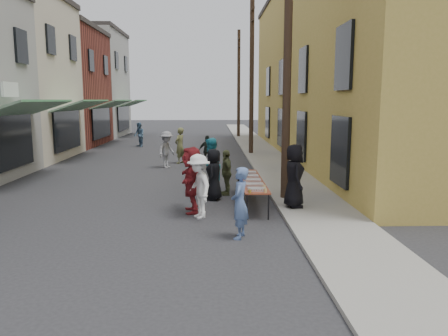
{
  "coord_description": "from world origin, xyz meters",
  "views": [
    {
      "loc": [
        1.95,
        -10.68,
        3.2
      ],
      "look_at": [
        2.3,
        1.48,
        1.3
      ],
      "focal_mm": 35.0,
      "sensor_mm": 36.0,
      "label": 1
    }
  ],
  "objects": [
    {
      "name": "passerby_far",
      "position": [
        -3.0,
        19.38,
        0.84
      ],
      "size": [
        0.96,
        1.02,
        1.68
      ],
      "primitive_type": "imported",
      "rotation": [
        0.0,
        0.0,
        5.25
      ],
      "color": "#486A8C",
      "rests_on": "ground"
    },
    {
      "name": "ground",
      "position": [
        0.0,
        0.0,
        0.0
      ],
      "size": [
        120.0,
        120.0,
        0.0
      ],
      "primitive_type": "plane",
      "color": "#28282B",
      "rests_on": "ground"
    },
    {
      "name": "passerby_right",
      "position": [
        0.35,
        11.41,
        0.91
      ],
      "size": [
        0.71,
        0.79,
        1.82
      ],
      "primitive_type": "imported",
      "rotation": [
        0.0,
        0.0,
        4.2
      ],
      "color": "brown",
      "rests_on": "ground"
    },
    {
      "name": "sidewalk",
      "position": [
        5.0,
        15.0,
        0.05
      ],
      "size": [
        2.2,
        60.0,
        0.1
      ],
      "primitive_type": "cube",
      "color": "gray",
      "rests_on": "ground"
    },
    {
      "name": "catering_tray_buns_end",
      "position": [
        3.19,
        3.7,
        0.79
      ],
      "size": [
        0.5,
        0.33,
        0.08
      ],
      "primitive_type": "cube",
      "color": "tan",
      "rests_on": "serving_table"
    },
    {
      "name": "storefront_row",
      "position": [
        -10.0,
        14.96,
        4.12
      ],
      "size": [
        8.0,
        37.0,
        9.0
      ],
      "color": "maroon",
      "rests_on": "ground"
    },
    {
      "name": "utility_pole_far",
      "position": [
        4.3,
        27.0,
        4.5
      ],
      "size": [
        0.26,
        0.26,
        9.0
      ],
      "primitive_type": "cylinder",
      "color": "#2D2116",
      "rests_on": "ground"
    },
    {
      "name": "condiment_jar_c",
      "position": [
        2.97,
        0.85,
        0.79
      ],
      "size": [
        0.07,
        0.07,
        0.08
      ],
      "primitive_type": "cylinder",
      "color": "#A57F26",
      "rests_on": "serving_table"
    },
    {
      "name": "building_ochre",
      "position": [
        11.1,
        14.0,
        5.0
      ],
      "size": [
        10.0,
        28.0,
        10.0
      ],
      "primitive_type": "cube",
      "color": "#B39B3F",
      "rests_on": "ground"
    },
    {
      "name": "guest_front_a",
      "position": [
        2.02,
        3.15,
        0.83
      ],
      "size": [
        0.68,
        0.9,
        1.66
      ],
      "primitive_type": "imported",
      "rotation": [
        0.0,
        0.0,
        -1.78
      ],
      "color": "black",
      "rests_on": "ground"
    },
    {
      "name": "guest_queue_back",
      "position": [
        1.38,
        1.59,
        0.95
      ],
      "size": [
        0.68,
        1.79,
        1.9
      ],
      "primitive_type": "imported",
      "rotation": [
        0.0,
        0.0,
        -1.5
      ],
      "color": "maroon",
      "rests_on": "ground"
    },
    {
      "name": "condiment_jar_a",
      "position": [
        2.97,
        0.65,
        0.79
      ],
      "size": [
        0.07,
        0.07,
        0.08
      ],
      "primitive_type": "cylinder",
      "color": "#A57F26",
      "rests_on": "serving_table"
    },
    {
      "name": "server",
      "position": [
        4.35,
        1.72,
        1.02
      ],
      "size": [
        0.62,
        0.92,
        1.85
      ],
      "primitive_type": "imported",
      "rotation": [
        0.0,
        0.0,
        1.61
      ],
      "color": "black",
      "rests_on": "sidewalk"
    },
    {
      "name": "utility_pole_mid",
      "position": [
        4.3,
        15.0,
        4.5
      ],
      "size": [
        0.26,
        0.26,
        9.0
      ],
      "primitive_type": "cylinder",
      "color": "#2D2116",
      "rests_on": "ground"
    },
    {
      "name": "catering_tray_foil_b",
      "position": [
        3.19,
        1.6,
        0.79
      ],
      "size": [
        0.5,
        0.33,
        0.08
      ],
      "primitive_type": "cube",
      "color": "#B2B2B7",
      "rests_on": "serving_table"
    },
    {
      "name": "catering_tray_foil_d",
      "position": [
        3.19,
        3.0,
        0.79
      ],
      "size": [
        0.5,
        0.33,
        0.08
      ],
      "primitive_type": "cube",
      "color": "#B2B2B7",
      "rests_on": "serving_table"
    },
    {
      "name": "condiment_jar_b",
      "position": [
        2.97,
        0.75,
        0.79
      ],
      "size": [
        0.07,
        0.07,
        0.08
      ],
      "primitive_type": "cylinder",
      "color": "#A57F26",
      "rests_on": "serving_table"
    },
    {
      "name": "passerby_left",
      "position": [
        -0.17,
        9.96,
        0.87
      ],
      "size": [
        1.11,
        1.29,
        1.74
      ],
      "primitive_type": "imported",
      "rotation": [
        0.0,
        0.0,
        1.06
      ],
      "color": "gray",
      "rests_on": "ground"
    },
    {
      "name": "guest_front_d",
      "position": [
        1.6,
        0.97,
        0.88
      ],
      "size": [
        1.05,
        1.3,
        1.76
      ],
      "primitive_type": "imported",
      "rotation": [
        0.0,
        0.0,
        -1.16
      ],
      "color": "white",
      "rests_on": "ground"
    },
    {
      "name": "guest_front_b",
      "position": [
        2.6,
        -0.84,
        0.84
      ],
      "size": [
        0.55,
        0.7,
        1.68
      ],
      "primitive_type": "imported",
      "rotation": [
        0.0,
        0.0,
        -1.83
      ],
      "color": "#526C9F",
      "rests_on": "ground"
    },
    {
      "name": "passerby_mid",
      "position": [
        1.76,
        10.59,
        0.74
      ],
      "size": [
        0.89,
        0.41,
        1.49
      ],
      "primitive_type": "imported",
      "rotation": [
        0.0,
        0.0,
        3.09
      ],
      "color": "black",
      "rests_on": "ground"
    },
    {
      "name": "catering_tray_buns",
      "position": [
        3.19,
        2.3,
        0.79
      ],
      "size": [
        0.5,
        0.33,
        0.08
      ],
      "primitive_type": "cube",
      "color": "tan",
      "rests_on": "serving_table"
    },
    {
      "name": "cup_stack",
      "position": [
        3.39,
        0.7,
        0.81
      ],
      "size": [
        0.08,
        0.08,
        0.12
      ],
      "primitive_type": "cylinder",
      "color": "tan",
      "rests_on": "serving_table"
    },
    {
      "name": "guest_front_e",
      "position": [
        2.45,
        3.89,
        0.77
      ],
      "size": [
        0.58,
        0.97,
        1.54
      ],
      "primitive_type": "imported",
      "rotation": [
        0.0,
        0.0,
        -1.33
      ],
      "color": "#505832",
      "rests_on": "ground"
    },
    {
      "name": "utility_pole_near",
      "position": [
        4.3,
        3.0,
        4.5
      ],
      "size": [
        0.26,
        0.26,
        9.0
      ],
      "primitive_type": "cylinder",
      "color": "#2D2116",
      "rests_on": "ground"
    },
    {
      "name": "catering_tray_sausage",
      "position": [
        3.19,
        0.95,
        0.79
      ],
      "size": [
        0.5,
        0.33,
        0.08
      ],
      "primitive_type": "cube",
      "color": "maroon",
      "rests_on": "serving_table"
    },
    {
      "name": "serving_table",
      "position": [
        3.19,
        2.6,
        0.71
      ],
      "size": [
        0.7,
        4.0,
        0.75
      ],
      "color": "brown",
      "rests_on": "ground"
    },
    {
      "name": "guest_front_c",
      "position": [
        1.92,
        4.53,
        0.94
      ],
      "size": [
        0.96,
        1.09,
        1.89
      ],
      "primitive_type": "imported",
      "rotation": [
        0.0,
        0.0,
        -1.87
      ],
      "color": "teal",
      "rests_on": "ground"
    }
  ]
}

